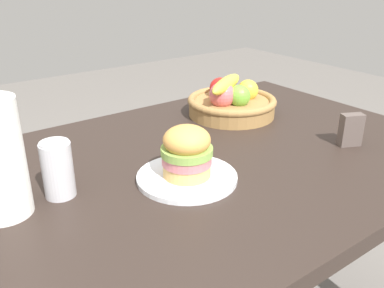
% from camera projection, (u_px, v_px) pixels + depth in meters
% --- Properties ---
extents(dining_table, '(1.40, 0.90, 0.75)m').
position_uv_depth(dining_table, '(198.00, 194.00, 1.12)').
color(dining_table, '#2D231E').
rests_on(dining_table, ground_plane).
extents(plate, '(0.23, 0.23, 0.01)m').
position_uv_depth(plate, '(187.00, 177.00, 0.98)').
color(plate, white).
rests_on(plate, dining_table).
extents(sandwich, '(0.12, 0.12, 0.12)m').
position_uv_depth(sandwich, '(187.00, 151.00, 0.95)').
color(sandwich, '#DBAD60').
rests_on(sandwich, plate).
extents(soda_can, '(0.07, 0.07, 0.13)m').
position_uv_depth(soda_can, '(58.00, 169.00, 0.89)').
color(soda_can, silver).
rests_on(soda_can, dining_table).
extents(fruit_basket, '(0.29, 0.29, 0.14)m').
position_uv_depth(fruit_basket, '(231.00, 102.00, 1.38)').
color(fruit_basket, '#9E7542').
rests_on(fruit_basket, dining_table).
extents(napkin_holder, '(0.07, 0.05, 0.09)m').
position_uv_depth(napkin_holder, '(351.00, 130.00, 1.15)').
color(napkin_holder, '#594C47').
rests_on(napkin_holder, dining_table).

